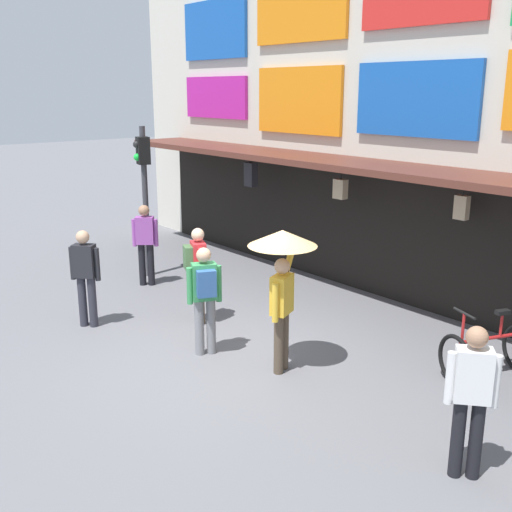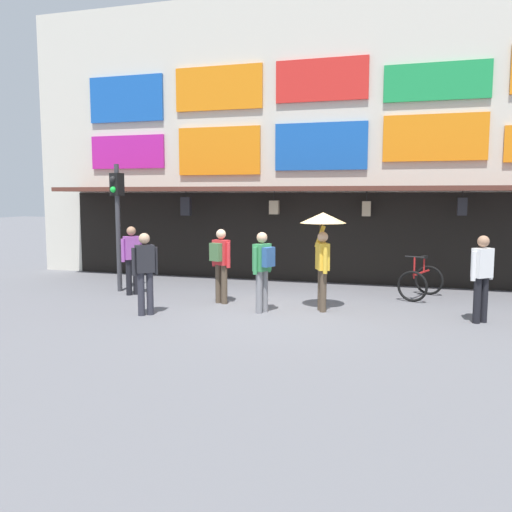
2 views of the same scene
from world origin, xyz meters
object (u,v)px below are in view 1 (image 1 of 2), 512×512
at_px(pedestrian_in_red, 197,268).
at_px(pedestrian_with_umbrella, 282,261).
at_px(pedestrian_in_yellow, 205,293).
at_px(pedestrian_in_blue, 85,273).
at_px(pedestrian_in_green, 145,240).
at_px(traffic_light_near, 144,178).
at_px(pedestrian_in_black, 471,394).
at_px(bicycle_parked, 488,353).

relative_size(pedestrian_in_red, pedestrian_with_umbrella, 0.81).
distance_m(pedestrian_in_yellow, pedestrian_with_umbrella, 1.42).
relative_size(pedestrian_in_yellow, pedestrian_in_blue, 1.00).
bearing_deg(pedestrian_in_yellow, pedestrian_in_green, 163.84).
xyz_separation_m(pedestrian_in_green, pedestrian_in_blue, (1.37, -1.92, 0.00)).
bearing_deg(pedestrian_in_blue, traffic_light_near, 130.45).
height_order(pedestrian_in_red, pedestrian_with_umbrella, pedestrian_with_umbrella).
xyz_separation_m(pedestrian_in_yellow, pedestrian_in_green, (-3.60, 1.04, -0.04)).
bearing_deg(pedestrian_in_blue, pedestrian_in_black, 10.48).
distance_m(bicycle_parked, pedestrian_in_yellow, 4.12).
bearing_deg(pedestrian_in_green, pedestrian_with_umbrella, -6.45).
xyz_separation_m(pedestrian_in_yellow, pedestrian_in_blue, (-2.23, -0.88, -0.04)).
bearing_deg(pedestrian_with_umbrella, pedestrian_in_yellow, -156.31).
distance_m(traffic_light_near, pedestrian_in_blue, 3.22).
bearing_deg(pedestrian_in_yellow, pedestrian_in_red, 150.55).
bearing_deg(traffic_light_near, pedestrian_with_umbrella, -9.52).
distance_m(pedestrian_in_red, pedestrian_with_umbrella, 2.42).
relative_size(pedestrian_in_green, pedestrian_with_umbrella, 0.81).
xyz_separation_m(pedestrian_in_blue, pedestrian_with_umbrella, (3.39, 1.39, 0.69)).
distance_m(pedestrian_in_blue, pedestrian_in_black, 6.57).
distance_m(bicycle_parked, pedestrian_in_green, 6.97).
distance_m(traffic_light_near, bicycle_parked, 7.65).
xyz_separation_m(bicycle_parked, pedestrian_in_green, (-6.78, -1.51, 0.55)).
bearing_deg(pedestrian_in_green, pedestrian_in_yellow, -16.16).
bearing_deg(bicycle_parked, pedestrian_in_green, -167.47).
bearing_deg(pedestrian_in_blue, pedestrian_with_umbrella, 22.27).
bearing_deg(bicycle_parked, pedestrian_in_red, -156.50).
bearing_deg(pedestrian_in_yellow, traffic_light_near, 161.46).
relative_size(pedestrian_in_yellow, pedestrian_in_black, 1.00).
bearing_deg(pedestrian_in_black, pedestrian_in_green, 174.69).
bearing_deg(traffic_light_near, pedestrian_in_yellow, -18.54).
bearing_deg(pedestrian_with_umbrella, pedestrian_in_black, -3.54).
xyz_separation_m(pedestrian_in_blue, pedestrian_in_black, (6.46, 1.20, 0.00)).
xyz_separation_m(pedestrian_in_green, pedestrian_in_black, (7.84, -0.73, 0.00)).
bearing_deg(pedestrian_with_umbrella, pedestrian_in_red, 176.20).
bearing_deg(pedestrian_in_black, pedestrian_in_yellow, -175.73).
bearing_deg(pedestrian_in_blue, bicycle_parked, 32.39).
bearing_deg(pedestrian_with_umbrella, traffic_light_near, 170.48).
relative_size(bicycle_parked, pedestrian_in_green, 0.80).
distance_m(pedestrian_in_green, pedestrian_in_blue, 2.36).
bearing_deg(bicycle_parked, pedestrian_with_umbrella, -134.71).
relative_size(bicycle_parked, pedestrian_with_umbrella, 0.64).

